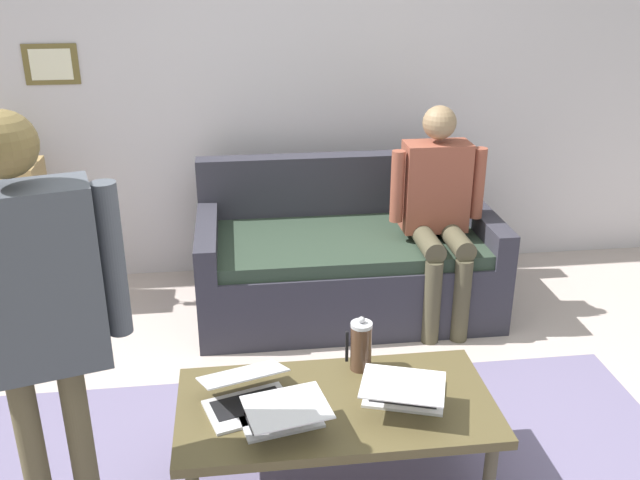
{
  "coord_description": "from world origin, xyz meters",
  "views": [
    {
      "loc": [
        0.41,
        2.37,
        2.09
      ],
      "look_at": [
        0.02,
        -0.69,
        0.8
      ],
      "focal_mm": 39.43,
      "sensor_mm": 36.0,
      "label": 1
    }
  ],
  "objects_px": {
    "french_press": "(361,346)",
    "side_shelf": "(14,236)",
    "person_standing": "(31,305)",
    "person_seated": "(438,205)",
    "laptop_center": "(404,390)",
    "laptop_left": "(282,413)",
    "couch": "(345,260)",
    "laptop_right": "(247,396)",
    "coffee_table": "(336,412)"
  },
  "relations": [
    {
      "from": "laptop_right",
      "to": "french_press",
      "type": "bearing_deg",
      "value": -157.55
    },
    {
      "from": "coffee_table",
      "to": "side_shelf",
      "type": "height_order",
      "value": "side_shelf"
    },
    {
      "from": "laptop_center",
      "to": "side_shelf",
      "type": "distance_m",
      "value": 2.75
    },
    {
      "from": "laptop_center",
      "to": "person_seated",
      "type": "height_order",
      "value": "person_seated"
    },
    {
      "from": "laptop_right",
      "to": "couch",
      "type": "bearing_deg",
      "value": -111.93
    },
    {
      "from": "couch",
      "to": "person_seated",
      "type": "xyz_separation_m",
      "value": [
        -0.5,
        0.23,
        0.42
      ]
    },
    {
      "from": "couch",
      "to": "laptop_left",
      "type": "bearing_deg",
      "value": 73.32
    },
    {
      "from": "laptop_center",
      "to": "laptop_right",
      "type": "bearing_deg",
      "value": -4.65
    },
    {
      "from": "laptop_right",
      "to": "person_standing",
      "type": "xyz_separation_m",
      "value": [
        0.64,
        0.29,
        0.59
      ]
    },
    {
      "from": "laptop_center",
      "to": "side_shelf",
      "type": "bearing_deg",
      "value": -44.12
    },
    {
      "from": "laptop_left",
      "to": "laptop_center",
      "type": "bearing_deg",
      "value": -170.26
    },
    {
      "from": "coffee_table",
      "to": "french_press",
      "type": "bearing_deg",
      "value": -121.16
    },
    {
      "from": "couch",
      "to": "side_shelf",
      "type": "distance_m",
      "value": 2.03
    },
    {
      "from": "side_shelf",
      "to": "person_standing",
      "type": "xyz_separation_m",
      "value": [
        -0.72,
        2.16,
        0.62
      ]
    },
    {
      "from": "coffee_table",
      "to": "couch",
      "type": "bearing_deg",
      "value": -100.35
    },
    {
      "from": "laptop_left",
      "to": "person_seated",
      "type": "bearing_deg",
      "value": -124.05
    },
    {
      "from": "couch",
      "to": "laptop_left",
      "type": "distance_m",
      "value": 1.81
    },
    {
      "from": "laptop_left",
      "to": "french_press",
      "type": "height_order",
      "value": "french_press"
    },
    {
      "from": "laptop_left",
      "to": "laptop_center",
      "type": "xyz_separation_m",
      "value": [
        -0.49,
        -0.08,
        0.0
      ]
    },
    {
      "from": "person_standing",
      "to": "person_seated",
      "type": "xyz_separation_m",
      "value": [
        -1.78,
        -1.66,
        -0.35
      ]
    },
    {
      "from": "coffee_table",
      "to": "person_seated",
      "type": "bearing_deg",
      "value": -119.62
    },
    {
      "from": "french_press",
      "to": "person_seated",
      "type": "relative_size",
      "value": 0.19
    },
    {
      "from": "laptop_left",
      "to": "person_standing",
      "type": "relative_size",
      "value": 0.24
    },
    {
      "from": "laptop_center",
      "to": "person_seated",
      "type": "relative_size",
      "value": 0.34
    },
    {
      "from": "laptop_right",
      "to": "side_shelf",
      "type": "xyz_separation_m",
      "value": [
        1.37,
        -1.87,
        -0.02
      ]
    },
    {
      "from": "couch",
      "to": "laptop_right",
      "type": "xyz_separation_m",
      "value": [
        0.64,
        1.6,
        0.18
      ]
    },
    {
      "from": "laptop_left",
      "to": "laptop_center",
      "type": "height_order",
      "value": "laptop_left"
    },
    {
      "from": "french_press",
      "to": "side_shelf",
      "type": "height_order",
      "value": "side_shelf"
    },
    {
      "from": "coffee_table",
      "to": "laptop_left",
      "type": "bearing_deg",
      "value": 25.67
    },
    {
      "from": "coffee_table",
      "to": "french_press",
      "type": "distance_m",
      "value": 0.31
    },
    {
      "from": "laptop_right",
      "to": "french_press",
      "type": "xyz_separation_m",
      "value": [
        -0.48,
        -0.2,
        0.07
      ]
    },
    {
      "from": "person_standing",
      "to": "person_seated",
      "type": "relative_size",
      "value": 1.31
    },
    {
      "from": "laptop_center",
      "to": "laptop_left",
      "type": "bearing_deg",
      "value": 9.74
    },
    {
      "from": "couch",
      "to": "laptop_center",
      "type": "xyz_separation_m",
      "value": [
        0.03,
        1.65,
        0.18
      ]
    },
    {
      "from": "french_press",
      "to": "laptop_center",
      "type": "bearing_deg",
      "value": 117.0
    },
    {
      "from": "coffee_table",
      "to": "side_shelf",
      "type": "distance_m",
      "value": 2.55
    },
    {
      "from": "person_standing",
      "to": "person_seated",
      "type": "height_order",
      "value": "person_standing"
    },
    {
      "from": "couch",
      "to": "coffee_table",
      "type": "height_order",
      "value": "couch"
    },
    {
      "from": "couch",
      "to": "laptop_center",
      "type": "bearing_deg",
      "value": 88.86
    },
    {
      "from": "laptop_left",
      "to": "couch",
      "type": "bearing_deg",
      "value": -106.68
    },
    {
      "from": "person_standing",
      "to": "laptop_left",
      "type": "bearing_deg",
      "value": -168.3
    },
    {
      "from": "laptop_right",
      "to": "side_shelf",
      "type": "relative_size",
      "value": 0.43
    },
    {
      "from": "laptop_right",
      "to": "person_seated",
      "type": "relative_size",
      "value": 0.31
    },
    {
      "from": "couch",
      "to": "laptop_right",
      "type": "distance_m",
      "value": 1.73
    },
    {
      "from": "coffee_table",
      "to": "person_seated",
      "type": "xyz_separation_m",
      "value": [
        -0.79,
        -1.4,
        0.33
      ]
    },
    {
      "from": "french_press",
      "to": "coffee_table",
      "type": "bearing_deg",
      "value": 58.84
    },
    {
      "from": "laptop_left",
      "to": "person_standing",
      "type": "xyz_separation_m",
      "value": [
        0.77,
        0.16,
        0.59
      ]
    },
    {
      "from": "person_standing",
      "to": "coffee_table",
      "type": "bearing_deg",
      "value": -164.98
    },
    {
      "from": "laptop_right",
      "to": "person_seated",
      "type": "xyz_separation_m",
      "value": [
        -1.14,
        -1.37,
        0.25
      ]
    },
    {
      "from": "french_press",
      "to": "side_shelf",
      "type": "relative_size",
      "value": 0.27
    }
  ]
}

